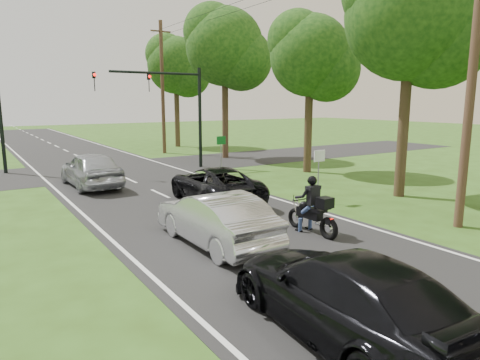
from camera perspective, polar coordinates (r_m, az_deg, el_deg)
name	(u,v)px	position (r m, az deg, el deg)	size (l,w,h in m)	color
ground	(269,244)	(12.43, 3.84, -8.47)	(140.00, 140.00, 0.00)	#2E4A15
road	(144,186)	(21.03, -12.70, -0.82)	(8.00, 100.00, 0.01)	black
cross_road	(108,170)	(26.66, -17.22, 1.31)	(60.00, 7.00, 0.01)	black
motorcycle_rider	(313,211)	(13.30, 9.76, -4.10)	(0.60, 2.12, 1.83)	black
dark_suv	(215,184)	(17.24, -3.40, -0.59)	(2.38, 5.16, 1.43)	black
silver_sedan	(215,218)	(12.12, -3.31, -5.14)	(1.61, 4.60, 1.52)	silver
silver_suv	(91,169)	(21.47, -19.25, 1.37)	(1.99, 4.95, 1.69)	#A9ACB1
dark_car_behind	(345,294)	(7.82, 13.80, -14.56)	(2.09, 5.14, 1.49)	black
traffic_signal	(171,99)	(25.60, -9.15, 10.57)	(6.38, 0.44, 6.00)	black
signal_pole_far	(1,120)	(27.47, -29.29, 6.99)	(0.20, 0.20, 6.00)	black
utility_pole_near	(473,66)	(15.23, 28.65, 13.20)	(1.60, 0.28, 10.00)	#533725
utility_pole_far	(163,87)	(34.10, -10.29, 12.07)	(1.60, 0.28, 10.00)	#533725
sign_white	(319,163)	(17.25, 10.50, 2.19)	(0.55, 0.07, 2.12)	slate
sign_green	(221,146)	(23.76, -2.54, 4.58)	(0.55, 0.07, 2.12)	slate
tree_row_b	(420,23)	(19.65, 22.90, 18.77)	(5.60, 5.43, 10.06)	#332316
tree_row_c	(316,61)	(24.88, 10.11, 15.39)	(4.80, 4.65, 8.76)	#332316
tree_row_d	(230,51)	(30.94, -1.29, 16.77)	(5.76, 5.58, 10.45)	#332316
tree_row_e	(180,69)	(38.97, -8.03, 14.49)	(5.28, 5.12, 9.61)	#332316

